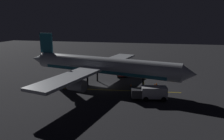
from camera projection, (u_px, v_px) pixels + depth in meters
name	position (u px, v px, depth m)	size (l,w,h in m)	color
ground_plane	(103.00, 85.00, 46.32)	(180.00, 180.00, 0.20)	#2A2A2E
apron_guide_stripe	(119.00, 90.00, 42.76)	(0.24, 24.76, 0.01)	gold
airliner	(100.00, 66.00, 45.59)	(36.76, 38.86, 10.92)	silver
baggage_truck	(150.00, 93.00, 37.51)	(3.20, 6.50, 2.40)	silver
catering_truck	(121.00, 70.00, 54.10)	(6.69, 4.03, 2.59)	maroon
ground_crew_worker	(143.00, 85.00, 43.39)	(0.40, 0.40, 1.74)	black
traffic_cone_near_left	(156.00, 84.00, 46.28)	(0.50, 0.50, 0.55)	#EA590F
traffic_cone_near_right	(131.00, 85.00, 45.43)	(0.50, 0.50, 0.55)	#EA590F
traffic_cone_under_wing	(155.00, 85.00, 45.70)	(0.50, 0.50, 0.55)	#EA590F
traffic_cone_far	(146.00, 88.00, 43.34)	(0.50, 0.50, 0.55)	#EA590F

